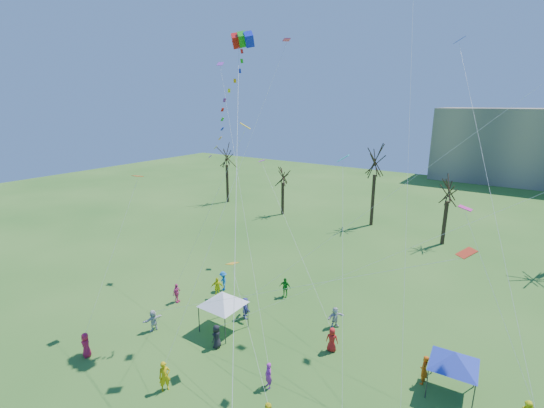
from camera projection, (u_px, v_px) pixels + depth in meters
The scene contains 6 objects.
bare_tree_row at pixel (460, 185), 42.92m from camera, with size 69.79×9.00×11.03m.
big_box_kite at pixel (229, 108), 25.16m from camera, with size 5.80×7.37×23.75m.
canopy_tent_white at pixel (223, 299), 27.30m from camera, with size 3.89×3.89×2.91m.
canopy_tent_blue at pixel (455, 358), 21.26m from camera, with size 3.58×3.58×2.69m.
festival_crowd at pixel (285, 351), 24.08m from camera, with size 26.64×14.70×1.83m.
small_kites_aloft at pixel (333, 149), 24.31m from camera, with size 28.49×17.67×30.93m.
Camera 1 is at (9.65, -10.94, 16.20)m, focal length 25.00 mm.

